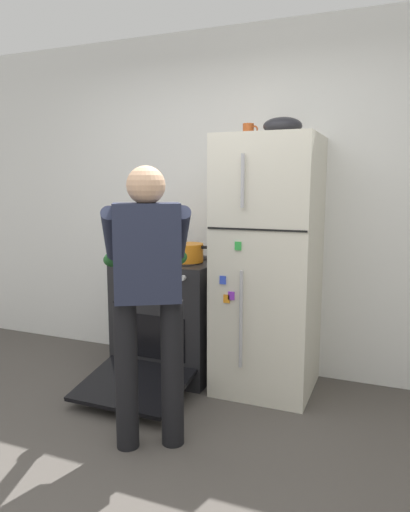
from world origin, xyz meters
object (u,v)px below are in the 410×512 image
Objects in this scene: refrigerator at (268,266)px; red_pot at (187,253)px; pepper_mill at (149,245)px; person_cook at (148,281)px; coffee_mug at (249,130)px; stove_range at (171,318)px; mixing_bowl at (283,126)px.

refrigerator is 5.20× the size of red_pot.
pepper_mill is (-0.46, 0.25, 0.01)m from red_pot.
person_cook is 1.42m from coffee_mug.
person_cook is 14.28× the size of coffee_mug.
coffee_mug is (0.61, 0.07, 1.43)m from stove_range.
mixing_bowl is at bearing 62.97° from person_cook.
mixing_bowl is (1.16, -0.20, 0.90)m from pepper_mill.
refrigerator is at bearing -15.84° from coffee_mug.
red_pot is 0.52m from pepper_mill.
mixing_bowl is at bearing 0.22° from refrigerator.
refrigerator reaches higher than red_pot.
mixing_bowl is (0.26, -0.05, 0.01)m from coffee_mug.
red_pot is at bearing -175.45° from refrigerator.
stove_range is at bearing 109.68° from person_cook.
red_pot is 1.01m from coffee_mug.
stove_range is 4.57× the size of mixing_bowl.
red_pot reaches higher than stove_range.
person_cook is 0.97m from red_pot.
person_cook is at bearing -70.32° from stove_range.
stove_range is 7.99× the size of pepper_mill.
refrigerator is at bearing 4.55° from red_pot.
refrigerator is 1.15× the size of person_cook.
red_pot is at bearing -167.38° from coffee_mug.
stove_range is (-0.78, -0.02, -0.47)m from refrigerator.
pepper_mill reaches higher than red_pot.
stove_range is at bearing -178.72° from refrigerator.
stove_range is 1.56m from coffee_mug.
mixing_bowl is at bearing -10.99° from coffee_mug.
mixing_bowl is at bearing 1.18° from stove_range.
refrigerator is at bearing -179.78° from mixing_bowl.
red_pot is (0.16, -0.03, 0.54)m from stove_range.
stove_range is at bearing -178.82° from mixing_bowl.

